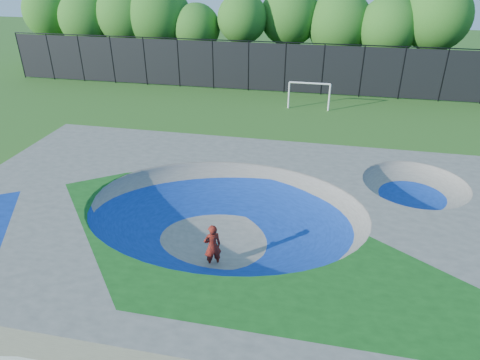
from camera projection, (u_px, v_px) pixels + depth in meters
The scene contains 7 objects.
ground at pixel (225, 238), 17.11m from camera, with size 120.00×120.00×0.00m, color #285918.
skate_deck at pixel (225, 223), 16.76m from camera, with size 22.00×14.00×1.50m, color gray.
skater at pixel (213, 246), 15.20m from camera, with size 0.64×0.42×1.76m, color red.
skateboard at pixel (213, 265), 15.59m from camera, with size 0.78×0.22×0.05m, color black.
soccer_goal at pixel (309, 91), 30.80m from camera, with size 3.03×0.12×2.00m.
fence at pixel (285, 67), 34.33m from camera, with size 48.09×0.09×4.04m.
treeline at pixel (263, 20), 37.74m from camera, with size 52.14×6.93×8.34m.
Camera 1 is at (3.40, -13.64, 10.05)m, focal length 32.00 mm.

